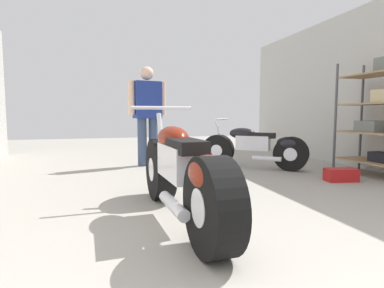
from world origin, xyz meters
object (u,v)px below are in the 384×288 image
at_px(motorcycle_maroon_cruiser, 181,173).
at_px(motorcycle_black_naked, 255,147).
at_px(mechanic_in_blue, 147,110).
at_px(red_toolbox, 341,175).

xyz_separation_m(motorcycle_maroon_cruiser, motorcycle_black_naked, (1.86, 2.31, -0.07)).
relative_size(motorcycle_maroon_cruiser, motorcycle_black_naked, 1.45).
bearing_deg(motorcycle_black_naked, motorcycle_maroon_cruiser, -128.77).
xyz_separation_m(motorcycle_maroon_cruiser, mechanic_in_blue, (0.14, 3.13, 0.57)).
relative_size(motorcycle_black_naked, mechanic_in_blue, 0.85).
bearing_deg(motorcycle_maroon_cruiser, red_toolbox, 22.19).
bearing_deg(motorcycle_maroon_cruiser, motorcycle_black_naked, 51.23).
bearing_deg(red_toolbox, motorcycle_black_naked, 117.11).
bearing_deg(mechanic_in_blue, motorcycle_black_naked, -25.32).
height_order(motorcycle_maroon_cruiser, mechanic_in_blue, mechanic_in_blue).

